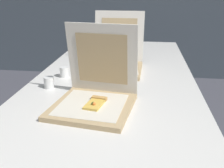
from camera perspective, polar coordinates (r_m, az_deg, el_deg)
table at (r=1.50m, az=0.11°, el=-1.18°), size 0.96×2.40×0.73m
pizza_box_front at (r=1.18m, az=-3.83°, el=-2.51°), size 0.39×0.39×0.36m
pizza_box_middle at (r=1.72m, az=0.83°, el=5.08°), size 0.36×0.42×0.36m
cup_white_far at (r=1.89m, az=-6.28°, el=5.72°), size 0.05×0.05×0.06m
cup_white_mid at (r=1.60m, az=-10.54°, el=2.62°), size 0.05×0.05×0.06m
cup_white_near_center at (r=1.44m, az=-13.77°, el=0.33°), size 0.05×0.05×0.06m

